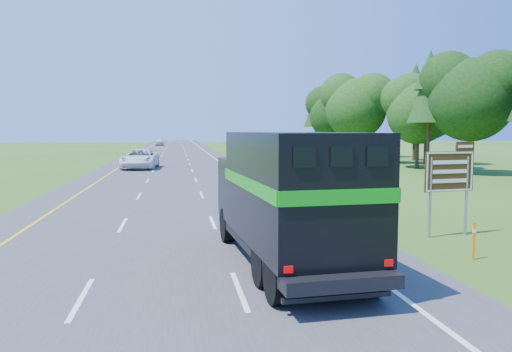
% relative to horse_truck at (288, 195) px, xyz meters
% --- Properties ---
extents(ground, '(300.00, 300.00, 0.00)m').
position_rel_horse_truck_xyz_m(ground, '(-3.45, -3.94, -2.07)').
color(ground, '#305115').
rests_on(ground, ground).
extents(road, '(15.00, 260.00, 0.04)m').
position_rel_horse_truck_xyz_m(road, '(-3.45, 46.06, -2.05)').
color(road, '#38383A').
rests_on(road, ground).
extents(lane_markings, '(11.15, 260.00, 0.01)m').
position_rel_horse_truck_xyz_m(lane_markings, '(-3.45, 46.06, -2.02)').
color(lane_markings, yellow).
rests_on(lane_markings, road).
extents(tree_wall_right, '(16.00, 100.00, 12.00)m').
position_rel_horse_truck_xyz_m(tree_wall_right, '(22.55, 26.06, 3.93)').
color(tree_wall_right, black).
rests_on(tree_wall_right, ground).
extents(horse_truck, '(3.24, 8.73, 3.79)m').
position_rel_horse_truck_xyz_m(horse_truck, '(0.00, 0.00, 0.00)').
color(horse_truck, black).
rests_on(horse_truck, road).
extents(white_suv, '(3.71, 7.27, 1.97)m').
position_rel_horse_truck_xyz_m(white_suv, '(-6.69, 37.43, -1.05)').
color(white_suv, silver).
rests_on(white_suv, road).
extents(far_car, '(2.14, 5.26, 1.79)m').
position_rel_horse_truck_xyz_m(far_car, '(-7.22, 112.29, -1.13)').
color(far_car, silver).
rests_on(far_car, road).
extents(exit_sign, '(2.04, 0.33, 3.47)m').
position_rel_horse_truck_xyz_m(exit_sign, '(6.78, 3.17, 0.19)').
color(exit_sign, gray).
rests_on(exit_sign, ground).
extents(delineator, '(0.09, 0.05, 1.14)m').
position_rel_horse_truck_xyz_m(delineator, '(5.73, -0.05, -1.46)').
color(delineator, orange).
rests_on(delineator, ground).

